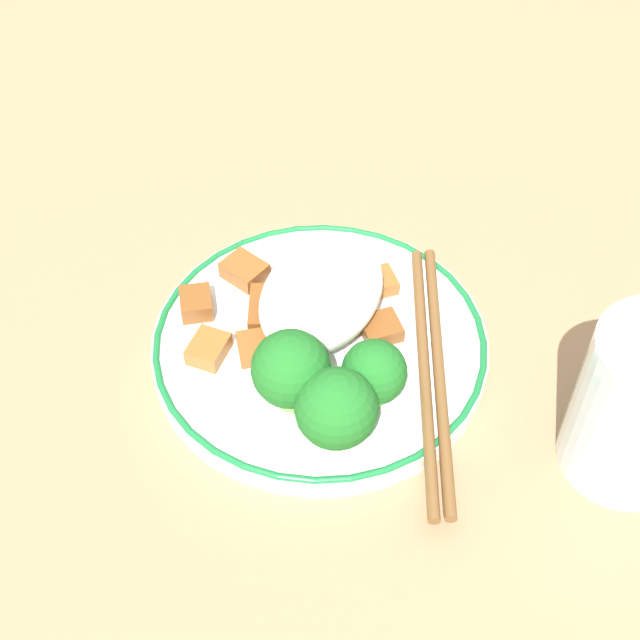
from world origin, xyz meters
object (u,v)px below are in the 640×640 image
object	(u,v)px
chopsticks	(432,370)
broccoli_back_left	(291,370)
broccoli_back_center	(336,409)
plate	(320,344)
broccoli_back_right	(374,373)

from	to	relation	value
chopsticks	broccoli_back_left	bearing A→B (deg)	-51.67
broccoli_back_center	chopsticks	xyz separation A→B (m)	(-0.07, 0.04, -0.03)
plate	broccoli_back_right	xyz separation A→B (m)	(0.03, 0.05, 0.03)
broccoli_back_left	broccoli_back_center	distance (m)	0.04
broccoli_back_left	broccoli_back_right	size ratio (longest dim) A/B	1.24
chopsticks	broccoli_back_center	bearing A→B (deg)	-27.93
chopsticks	plate	bearing A→B (deg)	-87.56
broccoli_back_left	chopsticks	xyz separation A→B (m)	(-0.06, 0.08, -0.03)
broccoli_back_right	chopsticks	distance (m)	0.05
broccoli_back_center	broccoli_back_right	xyz separation A→B (m)	(-0.04, 0.01, -0.00)
broccoli_back_left	chopsticks	size ratio (longest dim) A/B	0.28
plate	chopsticks	bearing A→B (deg)	92.44
plate	broccoli_back_right	distance (m)	0.07
broccoli_back_left	broccoli_back_center	bearing A→B (deg)	70.46
plate	chopsticks	distance (m)	0.08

